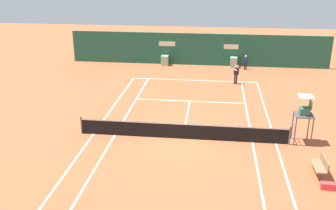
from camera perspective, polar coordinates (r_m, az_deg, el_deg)
name	(u,v)px	position (r m, az deg, el deg)	size (l,w,h in m)	color
ground_plane	(183,134)	(23.08, 2.23, -4.35)	(80.00, 80.00, 0.01)	#B25633
tennis_net	(182,131)	(22.35, 2.12, -3.78)	(12.10, 0.10, 1.07)	#4C4C51
sponsor_back_wall	(198,50)	(38.20, 4.40, 8.08)	(25.00, 1.02, 3.09)	#1E5642
umpire_chair	(304,113)	(22.68, 19.38, -1.08)	(1.00, 1.00, 2.78)	#47474C
player_bench	(321,165)	(20.19, 21.51, -8.14)	(0.54, 1.44, 0.88)	#38383D
equipment_bag	(331,186)	(19.29, 22.86, -10.95)	(0.89, 0.34, 0.32)	#DB3838
player_on_baseline	(236,73)	(32.66, 9.97, 4.67)	(0.47, 0.81, 1.79)	black
ball_kid_left_post	(246,61)	(37.24, 11.33, 6.30)	(0.46, 0.19, 1.38)	black
tennis_ball_near_service_line	(136,82)	(32.83, -4.76, 3.34)	(0.07, 0.07, 0.07)	#CCE033
tennis_ball_mid_court	(160,122)	(24.65, -1.14, -2.57)	(0.07, 0.07, 0.07)	#CCE033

